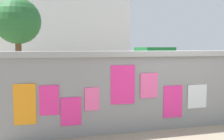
{
  "coord_description": "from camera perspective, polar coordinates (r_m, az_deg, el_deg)",
  "views": [
    {
      "loc": [
        -2.83,
        -5.35,
        1.85
      ],
      "look_at": [
        -0.66,
        2.76,
        1.11
      ],
      "focal_mm": 41.56,
      "sensor_mm": 36.0,
      "label": 1
    }
  ],
  "objects": [
    {
      "name": "person_walking",
      "position": [
        10.02,
        23.23,
        -0.32
      ],
      "size": [
        0.41,
        0.41,
        1.62
      ],
      "color": "purple",
      "rests_on": "ground"
    },
    {
      "name": "tree_roadside",
      "position": [
        16.76,
        -20.05,
        9.98
      ],
      "size": [
        2.76,
        2.76,
        4.8
      ],
      "color": "brown",
      "rests_on": "ground"
    },
    {
      "name": "auto_rickshaw_truck",
      "position": [
        10.39,
        4.14,
        -0.22
      ],
      "size": [
        3.62,
        1.54,
        1.85
      ],
      "color": "black",
      "rests_on": "ground"
    },
    {
      "name": "building_background",
      "position": [
        25.98,
        -10.7,
        10.61
      ],
      "size": [
        11.67,
        7.3,
        8.8
      ],
      "color": "white",
      "rests_on": "ground"
    },
    {
      "name": "motorcycle",
      "position": [
        6.97,
        -7.8,
        -6.49
      ],
      "size": [
        1.9,
        0.56,
        0.87
      ],
      "color": "black",
      "rests_on": "ground"
    },
    {
      "name": "person_bystander",
      "position": [
        10.97,
        18.89,
        0.24
      ],
      "size": [
        0.43,
        0.43,
        1.62
      ],
      "color": "#3F994C",
      "rests_on": "ground"
    },
    {
      "name": "bicycle_near",
      "position": [
        9.99,
        -14.45,
        -3.68
      ],
      "size": [
        1.71,
        0.44,
        0.95
      ],
      "color": "black",
      "rests_on": "ground"
    },
    {
      "name": "poster_wall",
      "position": [
        6.12,
        12.71,
        -3.95
      ],
      "size": [
        7.67,
        0.42,
        1.77
      ],
      "color": "gray",
      "rests_on": "ground"
    },
    {
      "name": "ground",
      "position": [
        13.77,
        -2.99,
        -2.7
      ],
      "size": [
        60.0,
        60.0,
        0.0
      ],
      "primitive_type": "plane",
      "color": "gray"
    }
  ]
}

